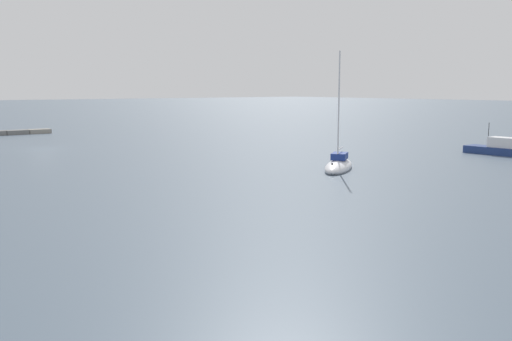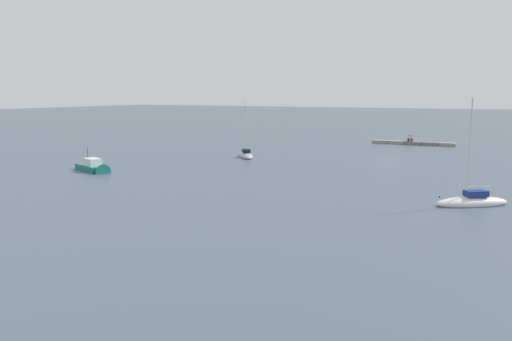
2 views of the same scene
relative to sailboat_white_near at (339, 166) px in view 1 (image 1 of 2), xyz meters
name	(u,v)px [view 1 (image 1 of 2)]	position (x,y,z in m)	size (l,w,h in m)	color
ground_plane	(43,149)	(13.63, -29.11, -0.32)	(500.00, 500.00, 0.00)	#475666
sailboat_white_near	(339,166)	(0.00, 0.00, 0.00)	(6.26, 5.23, 9.32)	silver
motorboat_navy_mid	(507,151)	(-19.47, 2.64, 0.08)	(2.43, 6.79, 3.75)	navy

